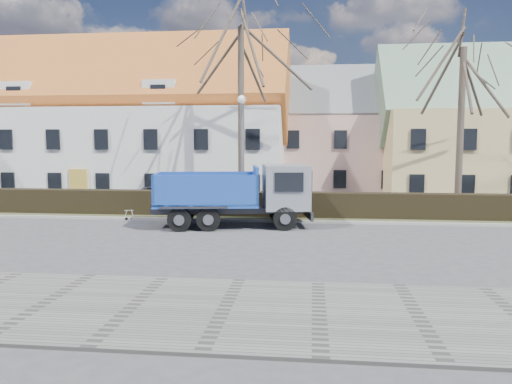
# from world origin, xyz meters

# --- Properties ---
(ground) EXTENTS (120.00, 120.00, 0.00)m
(ground) POSITION_xyz_m (0.00, 0.00, 0.00)
(ground) COLOR #404043
(sidewalk_near) EXTENTS (80.00, 5.00, 0.08)m
(sidewalk_near) POSITION_xyz_m (0.00, -8.50, 0.04)
(sidewalk_near) COLOR slate
(sidewalk_near) RESTS_ON ground
(curb_far) EXTENTS (80.00, 0.30, 0.12)m
(curb_far) POSITION_xyz_m (0.00, 4.60, 0.06)
(curb_far) COLOR gray
(curb_far) RESTS_ON ground
(grass_strip) EXTENTS (80.00, 3.00, 0.10)m
(grass_strip) POSITION_xyz_m (0.00, 6.20, 0.05)
(grass_strip) COLOR #3C4225
(grass_strip) RESTS_ON ground
(hedge) EXTENTS (60.00, 0.90, 1.30)m
(hedge) POSITION_xyz_m (0.00, 6.00, 0.65)
(hedge) COLOR black
(hedge) RESTS_ON ground
(building_white) EXTENTS (26.80, 10.80, 9.50)m
(building_white) POSITION_xyz_m (-13.00, 16.00, 4.75)
(building_white) COLOR silver
(building_white) RESTS_ON ground
(building_pink) EXTENTS (10.80, 8.80, 8.00)m
(building_pink) POSITION_xyz_m (4.00, 20.00, 4.00)
(building_pink) COLOR tan
(building_pink) RESTS_ON ground
(tree_1) EXTENTS (9.20, 9.20, 12.65)m
(tree_1) POSITION_xyz_m (-2.00, 8.50, 6.33)
(tree_1) COLOR #453A30
(tree_1) RESTS_ON ground
(tree_2) EXTENTS (8.00, 8.00, 11.00)m
(tree_2) POSITION_xyz_m (10.00, 8.50, 5.50)
(tree_2) COLOR #453A30
(tree_2) RESTS_ON ground
(dump_truck) EXTENTS (7.85, 4.01, 3.00)m
(dump_truck) POSITION_xyz_m (-1.89, 3.08, 1.50)
(dump_truck) COLOR #163D98
(dump_truck) RESTS_ON ground
(streetlight) EXTENTS (0.51, 0.51, 6.52)m
(streetlight) POSITION_xyz_m (-1.75, 7.00, 3.26)
(streetlight) COLOR gray
(streetlight) RESTS_ON ground
(cart_frame) EXTENTS (0.71, 0.53, 0.58)m
(cart_frame) POSITION_xyz_m (-7.36, 4.38, 0.29)
(cart_frame) COLOR silver
(cart_frame) RESTS_ON ground
(parked_car_a) EXTENTS (4.05, 2.51, 1.29)m
(parked_car_a) POSITION_xyz_m (-7.46, 10.54, 0.64)
(parked_car_a) COLOR #28272F
(parked_car_a) RESTS_ON ground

